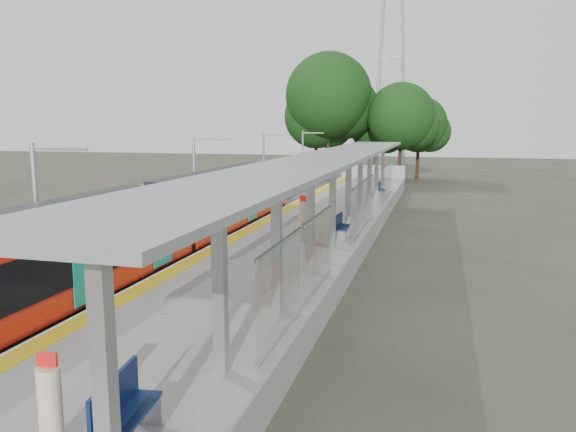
# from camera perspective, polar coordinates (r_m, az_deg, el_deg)

# --- Properties ---
(trackbed) EXTENTS (3.00, 70.00, 0.24)m
(trackbed) POSITION_cam_1_polar(r_m,az_deg,el_deg) (30.52, -5.48, -1.79)
(trackbed) COLOR #59544C
(trackbed) RESTS_ON ground
(platform) EXTENTS (6.00, 50.00, 1.00)m
(platform) POSITION_cam_1_polar(r_m,az_deg,el_deg) (29.18, 2.81, -1.51)
(platform) COLOR gray
(platform) RESTS_ON ground
(tactile_strip) EXTENTS (0.60, 50.00, 0.02)m
(tactile_strip) POSITION_cam_1_polar(r_m,az_deg,el_deg) (29.73, -1.99, -0.30)
(tactile_strip) COLOR gold
(tactile_strip) RESTS_ON platform
(end_fence) EXTENTS (6.00, 0.10, 1.20)m
(end_fence) POSITION_cam_1_polar(r_m,az_deg,el_deg) (53.49, 8.58, 4.50)
(end_fence) COLOR #9EA0A5
(end_fence) RESTS_ON platform
(train) EXTENTS (2.74, 27.60, 3.62)m
(train) POSITION_cam_1_polar(r_m,az_deg,el_deg) (23.01, -12.54, -0.71)
(train) COLOR black
(train) RESTS_ON ground
(canopy) EXTENTS (3.27, 38.00, 3.66)m
(canopy) POSITION_cam_1_polar(r_m,az_deg,el_deg) (24.67, 4.63, 5.17)
(canopy) COLOR #9EA0A5
(canopy) RESTS_ON platform
(pylon) EXTENTS (8.00, 4.00, 38.00)m
(pylon) POSITION_cam_1_polar(r_m,az_deg,el_deg) (82.36, 10.56, 18.24)
(pylon) COLOR #9EA0A5
(pylon) RESTS_ON ground
(tree_cluster) EXTENTS (17.24, 11.38, 13.49)m
(tree_cluster) POSITION_cam_1_polar(r_m,az_deg,el_deg) (60.82, 6.84, 10.63)
(tree_cluster) COLOR #382316
(tree_cluster) RESTS_ON ground
(catenary_masts) EXTENTS (2.08, 48.16, 5.40)m
(catenary_masts) POSITION_cam_1_polar(r_m,az_deg,el_deg) (29.85, -9.33, 3.30)
(catenary_masts) COLOR #9EA0A5
(catenary_masts) RESTS_ON ground
(bench_near) EXTENTS (0.69, 1.68, 1.12)m
(bench_near) POSITION_cam_1_polar(r_m,az_deg,el_deg) (9.56, -16.50, -18.32)
(bench_near) COLOR #0F204B
(bench_near) RESTS_ON platform
(bench_mid) EXTENTS (0.51, 1.53, 1.04)m
(bench_mid) POSITION_cam_1_polar(r_m,az_deg,el_deg) (25.04, 5.40, -0.90)
(bench_mid) COLOR #0F204B
(bench_mid) RESTS_ON platform
(bench_far) EXTENTS (0.98, 1.63, 1.07)m
(bench_far) POSITION_cam_1_polar(r_m,az_deg,el_deg) (39.80, 9.25, 2.82)
(bench_far) COLOR #0F204B
(bench_far) RESTS_ON platform
(info_pillar_near) EXTENTS (0.36, 0.36, 1.60)m
(info_pillar_near) POSITION_cam_1_polar(r_m,az_deg,el_deg) (9.69, -22.98, -17.59)
(info_pillar_near) COLOR beige
(info_pillar_near) RESTS_ON platform
(info_pillar_far) EXTENTS (0.45, 0.45, 1.99)m
(info_pillar_far) POSITION_cam_1_polar(r_m,az_deg,el_deg) (23.98, 1.63, -0.56)
(info_pillar_far) COLOR beige
(info_pillar_far) RESTS_ON platform
(litter_bin) EXTENTS (0.56, 0.56, 0.86)m
(litter_bin) POSITION_cam_1_polar(r_m,az_deg,el_deg) (23.79, 1.95, -1.69)
(litter_bin) COLOR #9EA0A5
(litter_bin) RESTS_ON platform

